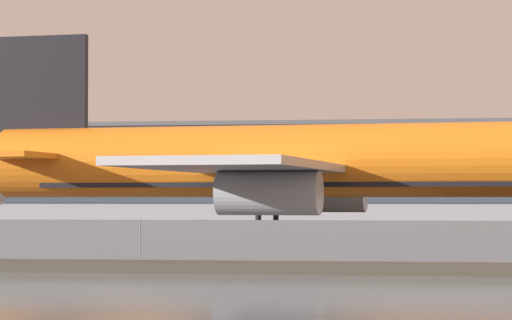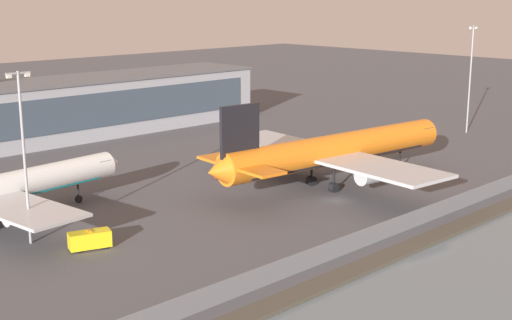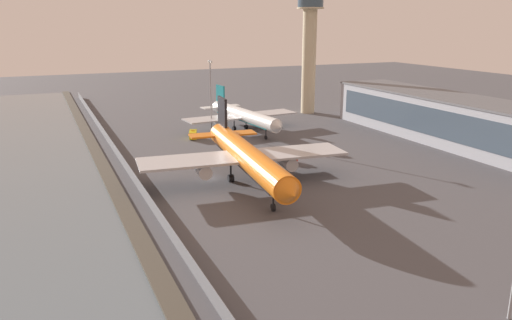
# 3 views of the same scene
# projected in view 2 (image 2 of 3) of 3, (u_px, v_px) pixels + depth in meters

# --- Properties ---
(ground_plane) EXTENTS (500.00, 500.00, 0.00)m
(ground_plane) POSITION_uv_depth(u_px,v_px,m) (336.00, 200.00, 111.20)
(ground_plane) COLOR #4C4C51
(shoreline_seawall) EXTENTS (320.00, 3.00, 0.50)m
(shoreline_seawall) POSITION_uv_depth(u_px,v_px,m) (452.00, 229.00, 96.82)
(shoreline_seawall) COLOR #474238
(shoreline_seawall) RESTS_ON ground
(perimeter_fence) EXTENTS (280.00, 0.10, 2.45)m
(perimeter_fence) POSITION_uv_depth(u_px,v_px,m) (424.00, 215.00, 99.74)
(perimeter_fence) COLOR slate
(perimeter_fence) RESTS_ON ground
(cargo_jet_orange) EXTENTS (52.47, 45.10, 15.74)m
(cargo_jet_orange) POSITION_uv_depth(u_px,v_px,m) (334.00, 151.00, 118.11)
(cargo_jet_orange) COLOR orange
(cargo_jet_orange) RESTS_ON ground
(baggage_tug) EXTENTS (3.41, 3.38, 1.80)m
(baggage_tug) POSITION_uv_depth(u_px,v_px,m) (223.00, 174.00, 124.05)
(baggage_tug) COLOR red
(baggage_tug) RESTS_ON ground
(ops_van) EXTENTS (5.60, 3.63, 2.48)m
(ops_van) POSITION_uv_depth(u_px,v_px,m) (91.00, 239.00, 89.85)
(ops_van) COLOR yellow
(ops_van) RESTS_ON ground
(terminal_building) EXTENTS (92.86, 18.51, 13.00)m
(terminal_building) POSITION_uv_depth(u_px,v_px,m) (74.00, 108.00, 159.40)
(terminal_building) COLOR #9EA3AD
(terminal_building) RESTS_ON ground
(apron_light_mast_apron_west) EXTENTS (3.20, 0.40, 24.46)m
(apron_light_mast_apron_west) POSITION_uv_depth(u_px,v_px,m) (470.00, 74.00, 162.09)
(apron_light_mast_apron_west) COLOR #93969B
(apron_light_mast_apron_west) RESTS_ON ground
(apron_light_mast_apron_east) EXTENTS (3.20, 0.40, 22.25)m
(apron_light_mast_apron_east) POSITION_uv_depth(u_px,v_px,m) (24.00, 149.00, 89.32)
(apron_light_mast_apron_east) COLOR #93969B
(apron_light_mast_apron_east) RESTS_ON ground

